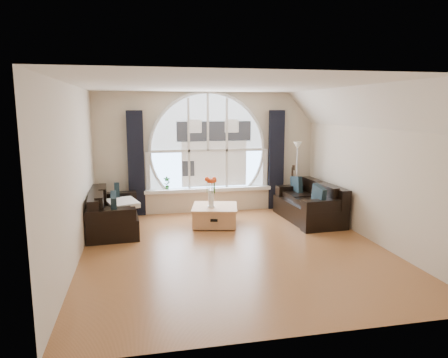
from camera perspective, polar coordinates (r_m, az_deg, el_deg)
ground at (r=7.03m, az=1.51°, el=-9.71°), size 5.00×5.50×0.01m
ceiling at (r=6.63m, az=1.62°, el=12.85°), size 5.00×5.50×0.01m
wall_back at (r=9.38m, az=-2.30°, el=3.70°), size 5.00×0.01×2.70m
wall_front at (r=4.12m, az=10.38°, el=-4.38°), size 5.00×0.01×2.70m
wall_left at (r=6.60m, az=-20.09°, el=0.51°), size 0.01×5.50×2.70m
wall_right at (r=7.66m, az=20.08°, el=1.73°), size 0.01×5.50×2.70m
attic_slope at (r=7.44m, az=18.55°, el=9.33°), size 0.92×5.50×0.72m
arched_window at (r=9.32m, az=-2.28°, el=5.36°), size 2.60×0.06×2.15m
window_sill at (r=9.40m, az=-2.16°, el=-1.46°), size 2.90×0.22×0.08m
window_frame at (r=9.29m, az=-2.25°, el=5.35°), size 2.76×0.08×2.15m
neighbor_house at (r=9.34m, az=-1.35°, el=4.61°), size 1.70×0.02×1.50m
curtain_left at (r=9.16m, az=-12.10°, el=2.08°), size 0.35×0.12×2.30m
curtain_right at (r=9.67m, az=7.23°, el=2.63°), size 0.35×0.12×2.30m
sofa_left at (r=8.25m, az=-15.09°, el=-4.19°), size 0.98×1.79×0.77m
sofa_right at (r=8.86m, az=11.65°, el=-3.10°), size 0.99×1.82×0.79m
coffee_chest at (r=8.36m, az=-1.28°, el=-4.95°), size 1.06×1.06×0.43m
throw_blanket at (r=8.33m, az=-13.92°, el=-3.29°), size 0.71×0.71×0.10m
vase_flowers at (r=8.15m, az=-1.81°, el=-1.26°), size 0.24×0.24×0.70m
floor_lamp at (r=9.50m, az=10.04°, el=0.29°), size 0.24×0.24×1.60m
guitar at (r=9.71m, az=9.29°, el=-1.10°), size 0.42×0.36×1.06m
potted_plant at (r=9.26m, az=-7.91°, el=-0.55°), size 0.17×0.13×0.29m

